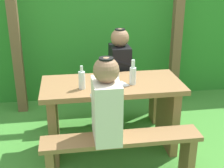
% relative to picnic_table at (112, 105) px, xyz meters
% --- Properties ---
extents(ground_plane, '(12.00, 12.00, 0.00)m').
position_rel_picnic_table_xyz_m(ground_plane, '(0.00, 0.00, -0.51)').
color(ground_plane, '#428A33').
extents(hedge_backdrop, '(6.40, 0.82, 1.81)m').
position_rel_picnic_table_xyz_m(hedge_backdrop, '(0.00, 1.79, 0.40)').
color(hedge_backdrop, '#2D8229').
rests_on(hedge_backdrop, ground_plane).
extents(pergola_post_left, '(0.12, 0.12, 1.93)m').
position_rel_picnic_table_xyz_m(pergola_post_left, '(-1.06, 1.10, 0.45)').
color(pergola_post_left, brown).
rests_on(pergola_post_left, ground_plane).
extents(pergola_post_right, '(0.12, 0.12, 1.93)m').
position_rel_picnic_table_xyz_m(pergola_post_right, '(1.06, 1.10, 0.45)').
color(pergola_post_right, brown).
rests_on(pergola_post_right, ground_plane).
extents(picnic_table, '(1.40, 0.64, 0.76)m').
position_rel_picnic_table_xyz_m(picnic_table, '(0.00, 0.00, 0.00)').
color(picnic_table, olive).
rests_on(picnic_table, ground_plane).
extents(bench_near, '(1.40, 0.24, 0.47)m').
position_rel_picnic_table_xyz_m(bench_near, '(0.00, -0.55, -0.18)').
color(bench_near, olive).
rests_on(bench_near, ground_plane).
extents(bench_far, '(1.40, 0.24, 0.47)m').
position_rel_picnic_table_xyz_m(bench_far, '(0.00, 0.55, -0.18)').
color(bench_far, olive).
rests_on(bench_far, ground_plane).
extents(person_white_shirt, '(0.25, 0.35, 0.72)m').
position_rel_picnic_table_xyz_m(person_white_shirt, '(-0.13, -0.55, 0.29)').
color(person_white_shirt, silver).
rests_on(person_white_shirt, bench_near).
extents(person_black_coat, '(0.25, 0.35, 0.72)m').
position_rel_picnic_table_xyz_m(person_black_coat, '(0.18, 0.55, 0.29)').
color(person_black_coat, black).
rests_on(person_black_coat, bench_far).
extents(drinking_glass, '(0.07, 0.07, 0.08)m').
position_rel_picnic_table_xyz_m(drinking_glass, '(0.05, 0.05, 0.28)').
color(drinking_glass, silver).
rests_on(drinking_glass, picnic_table).
extents(bottle_left, '(0.06, 0.06, 0.23)m').
position_rel_picnic_table_xyz_m(bottle_left, '(-0.05, 0.00, 0.34)').
color(bottle_left, silver).
rests_on(bottle_left, picnic_table).
extents(bottle_right, '(0.06, 0.06, 0.25)m').
position_rel_picnic_table_xyz_m(bottle_right, '(0.20, -0.07, 0.34)').
color(bottle_right, silver).
rests_on(bottle_right, picnic_table).
extents(bottle_center, '(0.06, 0.06, 0.23)m').
position_rel_picnic_table_xyz_m(bottle_center, '(-0.30, -0.11, 0.33)').
color(bottle_center, silver).
rests_on(bottle_center, picnic_table).
extents(cell_phone, '(0.12, 0.16, 0.01)m').
position_rel_picnic_table_xyz_m(cell_phone, '(0.10, -0.06, 0.25)').
color(cell_phone, silver).
rests_on(cell_phone, picnic_table).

